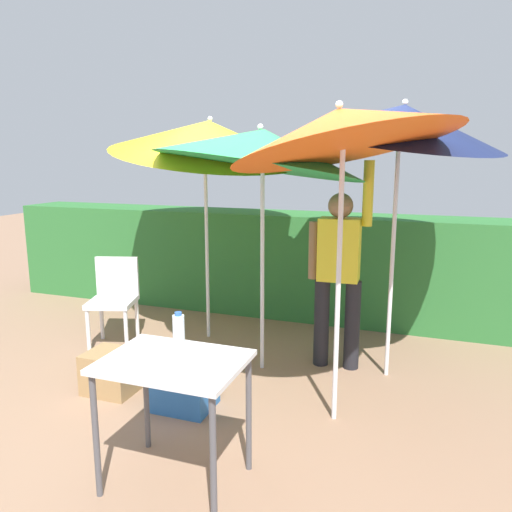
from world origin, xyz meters
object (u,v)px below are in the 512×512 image
at_px(umbrella_rainbow, 261,148).
at_px(umbrella_navy, 341,129).
at_px(crate_cardboard, 112,372).
at_px(folding_table, 174,375).
at_px(umbrella_yellow, 402,123).
at_px(cooler_box, 183,380).
at_px(umbrella_orange, 208,138).
at_px(bottle_water, 179,333).
at_px(person_vendor, 339,268).
at_px(chair_plastic, 114,296).

relative_size(umbrella_rainbow, umbrella_navy, 0.96).
relative_size(umbrella_rainbow, crate_cardboard, 5.73).
bearing_deg(folding_table, crate_cardboard, 141.15).
relative_size(umbrella_yellow, cooler_box, 5.50).
bearing_deg(crate_cardboard, umbrella_yellow, 27.44).
xyz_separation_m(umbrella_orange, umbrella_yellow, (1.89, -0.35, 0.08)).
bearing_deg(cooler_box, umbrella_yellow, 38.48).
relative_size(umbrella_navy, folding_table, 3.06).
height_order(umbrella_orange, bottle_water, umbrella_orange).
distance_m(umbrella_yellow, person_vendor, 1.33).
bearing_deg(umbrella_yellow, bottle_water, -120.46).
bearing_deg(umbrella_yellow, umbrella_rainbow, -168.47).
relative_size(person_vendor, chair_plastic, 2.11).
xyz_separation_m(umbrella_rainbow, crate_cardboard, (-1.00, -0.87, -1.81)).
bearing_deg(person_vendor, bottle_water, -108.03).
relative_size(umbrella_navy, crate_cardboard, 5.98).
relative_size(umbrella_orange, chair_plastic, 2.82).
bearing_deg(umbrella_rainbow, cooler_box, -109.06).
relative_size(umbrella_rainbow, person_vendor, 1.25).
distance_m(chair_plastic, bottle_water, 2.38).
distance_m(umbrella_orange, umbrella_navy, 2.04).
height_order(umbrella_rainbow, cooler_box, umbrella_rainbow).
distance_m(umbrella_navy, bottle_water, 1.67).
xyz_separation_m(umbrella_yellow, umbrella_navy, (-0.32, -0.95, -0.09)).
bearing_deg(folding_table, bottle_water, 102.78).
xyz_separation_m(umbrella_rainbow, umbrella_yellow, (1.12, 0.23, 0.19)).
height_order(person_vendor, bottle_water, person_vendor).
height_order(chair_plastic, crate_cardboard, chair_plastic).
height_order(umbrella_orange, chair_plastic, umbrella_orange).
height_order(umbrella_rainbow, crate_cardboard, umbrella_rainbow).
bearing_deg(umbrella_orange, chair_plastic, -148.30).
height_order(umbrella_navy, chair_plastic, umbrella_navy).
bearing_deg(umbrella_orange, crate_cardboard, -99.00).
height_order(umbrella_orange, umbrella_navy, umbrella_orange).
bearing_deg(person_vendor, umbrella_navy, -80.95).
xyz_separation_m(crate_cardboard, bottle_water, (1.04, -0.74, 0.72)).
relative_size(umbrella_orange, umbrella_navy, 1.03).
distance_m(person_vendor, crate_cardboard, 2.14).
relative_size(chair_plastic, crate_cardboard, 2.18).
distance_m(crate_cardboard, folding_table, 1.47).
distance_m(umbrella_rainbow, person_vendor, 1.25).
relative_size(umbrella_navy, person_vendor, 1.30).
xyz_separation_m(folding_table, bottle_water, (-0.03, 0.13, 0.21)).
bearing_deg(crate_cardboard, folding_table, -38.85).
bearing_deg(cooler_box, folding_table, -64.75).
height_order(cooler_box, crate_cardboard, cooler_box).
relative_size(crate_cardboard, folding_table, 0.51).
height_order(umbrella_navy, bottle_water, umbrella_navy).
bearing_deg(umbrella_rainbow, umbrella_orange, 143.29).
bearing_deg(cooler_box, bottle_water, -62.72).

